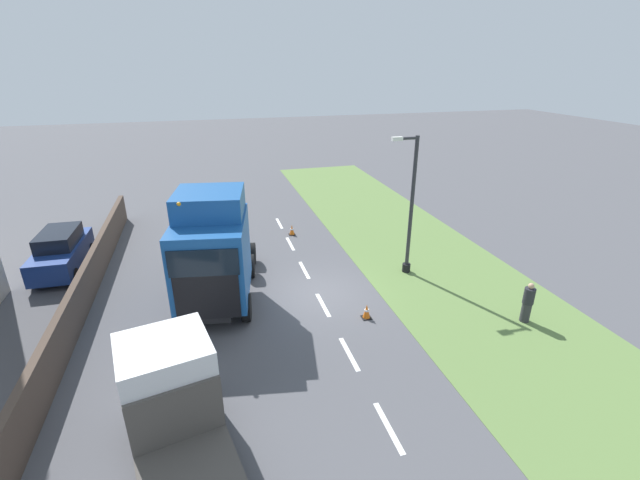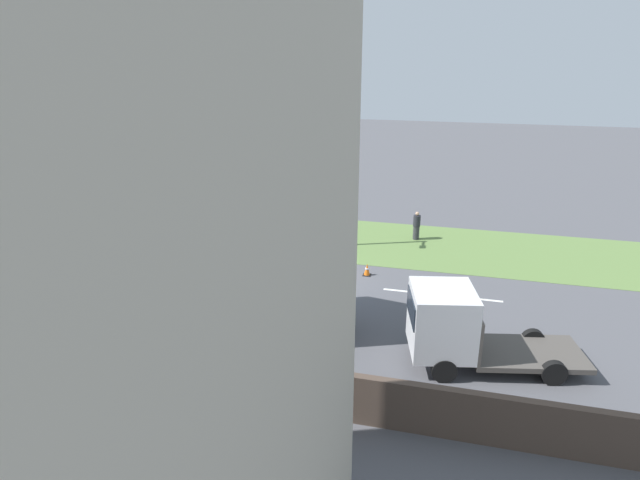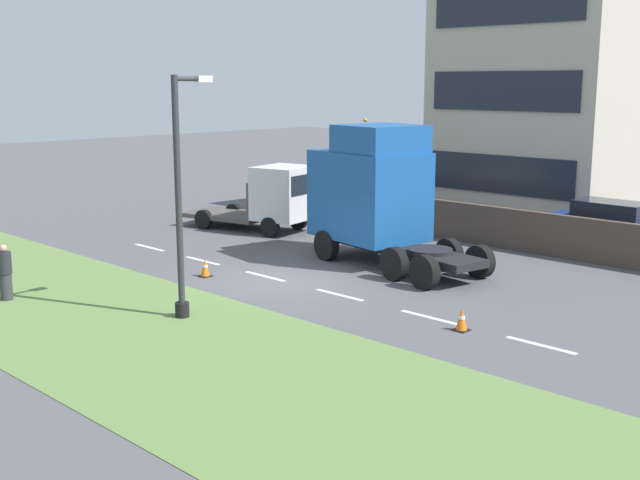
{
  "view_description": "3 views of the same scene",
  "coord_description": "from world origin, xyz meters",
  "px_view_note": "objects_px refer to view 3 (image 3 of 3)",
  "views": [
    {
      "loc": [
        4.02,
        15.03,
        8.98
      ],
      "look_at": [
        -0.29,
        -0.6,
        2.17
      ],
      "focal_mm": 24.0,
      "sensor_mm": 36.0,
      "label": 1
    },
    {
      "loc": [
        21.33,
        5.83,
        9.87
      ],
      "look_at": [
        -0.13,
        0.29,
        1.98
      ],
      "focal_mm": 30.0,
      "sensor_mm": 36.0,
      "label": 2
    },
    {
      "loc": [
        -16.34,
        -17.45,
        6.03
      ],
      "look_at": [
        -0.43,
        -1.93,
        1.62
      ],
      "focal_mm": 45.0,
      "sensor_mm": 36.0,
      "label": 3
    }
  ],
  "objects_px": {
    "traffic_cone_lead": "(205,268)",
    "flatbed_truck": "(275,197)",
    "pedestrian": "(5,273)",
    "parked_car": "(608,228)",
    "lamp_post": "(181,211)",
    "lorry_cab": "(374,194)",
    "traffic_cone_trailing": "(462,319)"
  },
  "relations": [
    {
      "from": "lorry_cab",
      "to": "flatbed_truck",
      "type": "xyz_separation_m",
      "value": [
        1.33,
        6.4,
        -0.9
      ]
    },
    {
      "from": "lamp_post",
      "to": "traffic_cone_lead",
      "type": "height_order",
      "value": "lamp_post"
    },
    {
      "from": "parked_car",
      "to": "pedestrian",
      "type": "relative_size",
      "value": 2.81
    },
    {
      "from": "lamp_post",
      "to": "pedestrian",
      "type": "height_order",
      "value": "lamp_post"
    },
    {
      "from": "parked_car",
      "to": "lamp_post",
      "type": "xyz_separation_m",
      "value": [
        -15.12,
        4.41,
        1.86
      ]
    },
    {
      "from": "parked_car",
      "to": "lamp_post",
      "type": "bearing_deg",
      "value": 165.26
    },
    {
      "from": "traffic_cone_lead",
      "to": "traffic_cone_trailing",
      "type": "height_order",
      "value": "same"
    },
    {
      "from": "traffic_cone_lead",
      "to": "flatbed_truck",
      "type": "bearing_deg",
      "value": 31.07
    },
    {
      "from": "flatbed_truck",
      "to": "traffic_cone_lead",
      "type": "distance_m",
      "value": 7.87
    },
    {
      "from": "parked_car",
      "to": "pedestrian",
      "type": "height_order",
      "value": "parked_car"
    },
    {
      "from": "lamp_post",
      "to": "lorry_cab",
      "type": "bearing_deg",
      "value": 4.99
    },
    {
      "from": "lorry_cab",
      "to": "lamp_post",
      "type": "height_order",
      "value": "lamp_post"
    },
    {
      "from": "parked_car",
      "to": "traffic_cone_trailing",
      "type": "relative_size",
      "value": 7.71
    },
    {
      "from": "lamp_post",
      "to": "flatbed_truck",
      "type": "bearing_deg",
      "value": 36.19
    },
    {
      "from": "lorry_cab",
      "to": "parked_car",
      "type": "distance_m",
      "value": 8.56
    },
    {
      "from": "lamp_post",
      "to": "parked_car",
      "type": "bearing_deg",
      "value": -16.27
    },
    {
      "from": "lorry_cab",
      "to": "flatbed_truck",
      "type": "distance_m",
      "value": 6.6
    },
    {
      "from": "flatbed_truck",
      "to": "traffic_cone_trailing",
      "type": "distance_m",
      "value": 14.22
    },
    {
      "from": "pedestrian",
      "to": "traffic_cone_lead",
      "type": "distance_m",
      "value": 5.89
    },
    {
      "from": "pedestrian",
      "to": "lorry_cab",
      "type": "bearing_deg",
      "value": -20.79
    },
    {
      "from": "pedestrian",
      "to": "traffic_cone_lead",
      "type": "relative_size",
      "value": 2.75
    },
    {
      "from": "parked_car",
      "to": "traffic_cone_lead",
      "type": "relative_size",
      "value": 7.71
    },
    {
      "from": "lamp_post",
      "to": "traffic_cone_lead",
      "type": "bearing_deg",
      "value": 45.3
    },
    {
      "from": "traffic_cone_lead",
      "to": "traffic_cone_trailing",
      "type": "bearing_deg",
      "value": -83.83
    },
    {
      "from": "lorry_cab",
      "to": "traffic_cone_lead",
      "type": "relative_size",
      "value": 11.98
    },
    {
      "from": "parked_car",
      "to": "lamp_post",
      "type": "height_order",
      "value": "lamp_post"
    },
    {
      "from": "lorry_cab",
      "to": "pedestrian",
      "type": "height_order",
      "value": "lorry_cab"
    },
    {
      "from": "parked_car",
      "to": "traffic_cone_lead",
      "type": "height_order",
      "value": "parked_car"
    },
    {
      "from": "lorry_cab",
      "to": "flatbed_truck",
      "type": "bearing_deg",
      "value": 87.74
    },
    {
      "from": "flatbed_truck",
      "to": "traffic_cone_lead",
      "type": "height_order",
      "value": "flatbed_truck"
    },
    {
      "from": "pedestrian",
      "to": "traffic_cone_lead",
      "type": "xyz_separation_m",
      "value": [
        5.6,
        -1.77,
        -0.49
      ]
    },
    {
      "from": "lorry_cab",
      "to": "lamp_post",
      "type": "distance_m",
      "value": 8.47
    }
  ]
}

